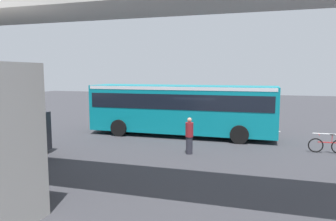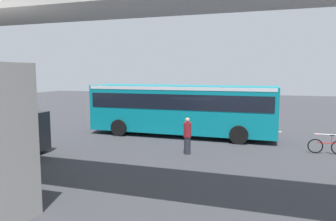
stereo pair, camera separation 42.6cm
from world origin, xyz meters
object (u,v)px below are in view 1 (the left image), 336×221
at_px(bicycle_red, 327,146).
at_px(traffic_sign, 153,101).
at_px(pedestrian, 189,136).
at_px(city_bus, 181,106).

bearing_deg(bicycle_red, traffic_sign, -24.44).
xyz_separation_m(pedestrian, traffic_sign, (4.34, -7.02, 1.00)).
bearing_deg(traffic_sign, city_bus, 135.84).
bearing_deg(traffic_sign, bicycle_red, 155.56).
bearing_deg(city_bus, traffic_sign, -44.16).
bearing_deg(city_bus, pedestrian, 109.59).
height_order(city_bus, traffic_sign, city_bus).
bearing_deg(bicycle_red, pedestrian, 18.00).
bearing_deg(traffic_sign, pedestrian, 121.75).
height_order(bicycle_red, traffic_sign, traffic_sign).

